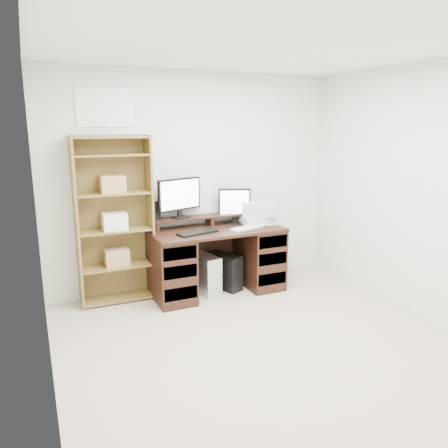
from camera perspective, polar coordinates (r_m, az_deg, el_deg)
room at (r=3.38m, az=8.22°, el=1.56°), size 3.54×4.04×2.54m
desk at (r=5.05m, az=-0.99°, el=-4.61°), size 1.50×0.70×0.75m
riser_shelf at (r=5.12m, az=-1.92°, el=0.88°), size 1.40×0.22×0.12m
monitor_wide at (r=4.95m, az=-5.83°, el=3.68°), size 0.55×0.23×0.45m
monitor_small at (r=5.19m, az=1.38°, el=2.55°), size 0.37×0.20×0.42m
speaker at (r=4.92m, az=-8.89°, el=1.76°), size 0.09×0.09×0.21m
keyboard_black at (r=4.74m, az=-3.46°, el=-1.13°), size 0.48×0.25×0.03m
keyboard_white at (r=4.97m, az=3.00°, el=-0.50°), size 0.43×0.23×0.02m
mouse at (r=5.08m, az=5.07°, el=-0.13°), size 0.10×0.07×0.04m
printer at (r=5.21m, az=4.43°, el=0.54°), size 0.42×0.33×0.10m
basket at (r=5.18m, az=4.46°, el=1.94°), size 0.45×0.39×0.16m
tower_silver at (r=5.10m, az=-2.57°, el=-6.46°), size 0.28×0.47×0.44m
tower_black at (r=5.19m, az=0.13°, el=-6.21°), size 0.32×0.46×0.42m
bookshelf at (r=4.82m, az=-14.17°, el=0.62°), size 0.80×0.30×1.80m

